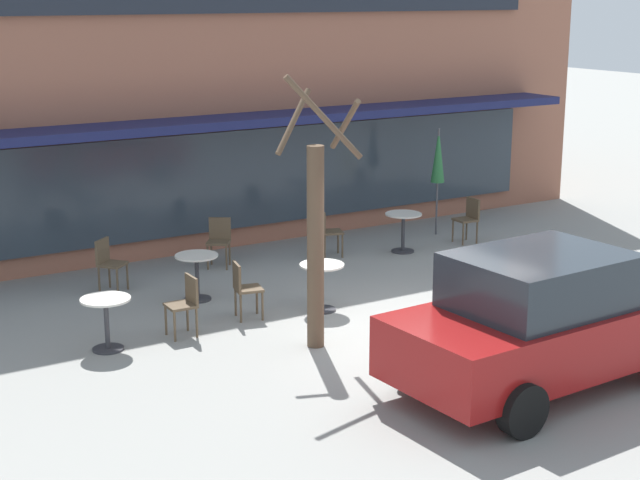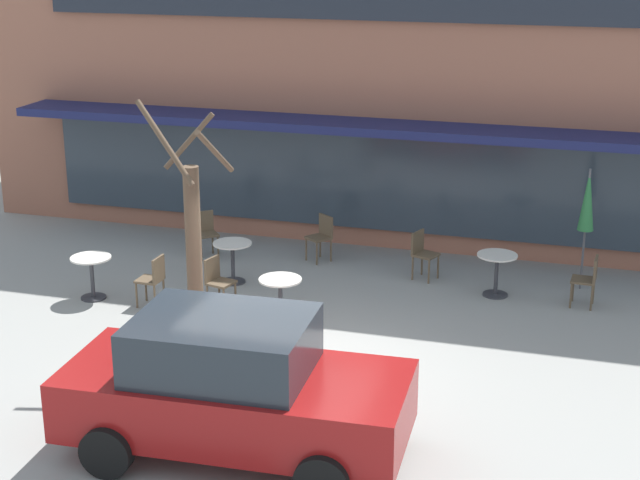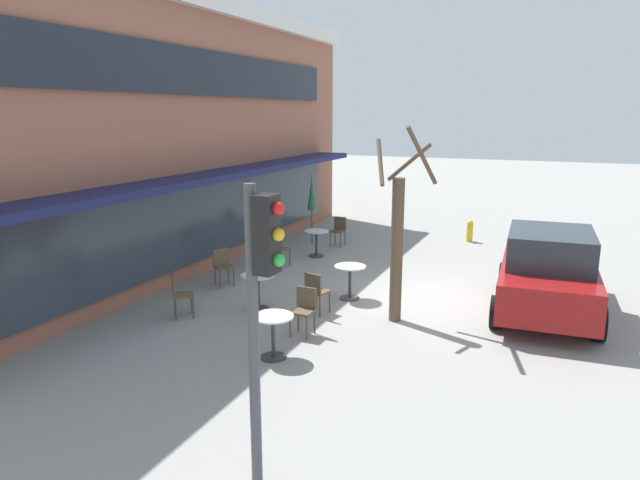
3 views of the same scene
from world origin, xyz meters
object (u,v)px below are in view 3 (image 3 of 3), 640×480
cafe_chair_5 (316,290)px  parked_sedan (548,272)px  cafe_table_by_tree (273,329)px  cafe_chair_2 (179,293)px  cafe_chair_3 (279,247)px  cafe_chair_4 (304,307)px  cafe_table_streetside (316,239)px  street_tree (398,240)px  patio_umbrella_green_folded (312,193)px  cafe_table_near_wall (258,286)px  fire_hydrant (470,231)px  cafe_chair_0 (223,264)px  traffic_light_pole (261,292)px  cafe_chair_1 (339,229)px  cafe_table_mid_patio (350,276)px

cafe_chair_5 → parked_sedan: parked_sedan is taller
cafe_table_by_tree → cafe_chair_2: cafe_chair_2 is taller
cafe_table_by_tree → cafe_chair_2: (0.99, 2.67, 0.01)m
cafe_chair_3 → cafe_chair_4: same height
cafe_table_streetside → cafe_chair_3: cafe_chair_3 is taller
cafe_table_by_tree → street_tree: street_tree is taller
cafe_chair_3 → cafe_table_by_tree: bearing=-153.5°
cafe_table_streetside → street_tree: (-4.12, -3.54, 1.14)m
parked_sedan → street_tree: bearing=121.5°
patio_umbrella_green_folded → street_tree: 7.02m
cafe_table_near_wall → cafe_chair_2: bearing=130.7°
street_tree → patio_umbrella_green_folded: bearing=37.9°
patio_umbrella_green_folded → parked_sedan: (-3.86, -7.05, -0.75)m
patio_umbrella_green_folded → fire_hydrant: 5.24m
cafe_table_streetside → cafe_chair_3: (-1.41, 0.49, 0.01)m
cafe_chair_0 → cafe_chair_4: same height
cafe_chair_0 → street_tree: (-0.67, -4.48, 1.13)m
cafe_table_streetside → patio_umbrella_green_folded: bearing=28.5°
cafe_table_streetside → cafe_table_by_tree: same height
cafe_chair_5 → fire_hydrant: size_ratio=1.26×
cafe_table_near_wall → parked_sedan: parked_sedan is taller
street_tree → fire_hydrant: street_tree is taller
cafe_chair_3 → cafe_chair_5: bearing=-141.3°
cafe_chair_0 → fire_hydrant: (7.16, -4.70, -0.17)m
cafe_chair_3 → cafe_chair_4: 4.88m
cafe_chair_2 → cafe_chair_4: same height
cafe_table_streetside → fire_hydrant: (3.70, -3.76, -0.16)m
cafe_table_near_wall → cafe_table_by_tree: bearing=-144.7°
cafe_table_by_tree → cafe_chair_5: (2.25, 0.20, 0.01)m
cafe_table_streetside → cafe_chair_3: bearing=161.0°
cafe_table_by_tree → cafe_chair_2: 2.84m
cafe_table_streetside → traffic_light_pole: traffic_light_pole is taller
parked_sedan → fire_hydrant: bearing=22.2°
cafe_chair_1 → cafe_chair_3: same height
cafe_table_near_wall → cafe_chair_5: size_ratio=0.85×
cafe_chair_5 → fire_hydrant: 8.35m
cafe_table_streetside → parked_sedan: size_ratio=0.18×
parked_sedan → cafe_table_mid_patio: bearing=100.8°
cafe_chair_5 → parked_sedan: size_ratio=0.21×
patio_umbrella_green_folded → fire_hydrant: patio_umbrella_green_folded is taller
cafe_chair_1 → cafe_chair_4: 7.35m
cafe_chair_4 → cafe_table_streetside: bearing=21.5°
cafe_chair_0 → cafe_chair_1: bearing=-11.5°
cafe_table_mid_patio → patio_umbrella_green_folded: patio_umbrella_green_folded is taller
patio_umbrella_green_folded → cafe_chair_1: 1.40m
cafe_chair_4 → fire_hydrant: cafe_chair_4 is taller
cafe_chair_5 → street_tree: street_tree is taller
cafe_chair_1 → traffic_light_pole: traffic_light_pole is taller
patio_umbrella_green_folded → parked_sedan: bearing=-118.7°
cafe_table_near_wall → cafe_chair_0: 2.02m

